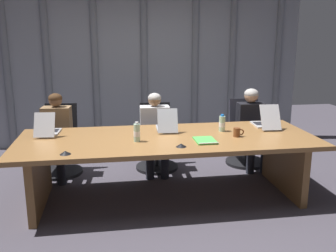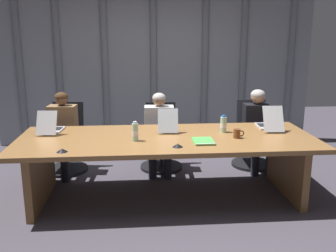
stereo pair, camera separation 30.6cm
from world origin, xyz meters
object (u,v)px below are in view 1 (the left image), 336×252
(office_chair_left_mid, at_px, (156,144))
(person_left_mid, at_px, (155,128))
(laptop_left_end, at_px, (48,130))
(person_center, at_px, (252,123))
(person_left_end, at_px, (56,132))
(conference_mic_middle, at_px, (65,153))
(water_bottle_primary, at_px, (222,124))
(laptop_center, at_px, (265,122))
(laptop_left_mid, at_px, (167,126))
(office_chair_left_end, at_px, (60,148))
(coffee_mug_near, at_px, (237,132))
(conference_mic_left_side, at_px, (181,145))
(office_chair_center, at_px, (246,140))
(water_bottle_secondary, at_px, (137,133))
(spiral_notepad, at_px, (205,140))

(office_chair_left_mid, distance_m, person_left_mid, 0.32)
(laptop_left_end, distance_m, person_center, 2.78)
(person_left_end, bearing_deg, conference_mic_middle, 16.41)
(water_bottle_primary, bearing_deg, laptop_center, 12.48)
(office_chair_left_mid, distance_m, conference_mic_middle, 1.92)
(laptop_center, relative_size, person_left_end, 0.47)
(laptop_left_mid, relative_size, office_chair_left_end, 0.48)
(laptop_left_mid, xyz_separation_m, coffee_mug_near, (0.75, -0.42, -0.00))
(person_left_end, distance_m, conference_mic_middle, 1.40)
(laptop_left_end, xyz_separation_m, person_left_end, (0.01, 0.55, -0.16))
(office_chair_left_end, xyz_separation_m, water_bottle_primary, (2.03, -0.89, 0.48))
(person_center, bearing_deg, conference_mic_left_side, -42.90)
(office_chair_center, xyz_separation_m, person_center, (0.02, -0.16, 0.30))
(laptop_left_end, bearing_deg, laptop_left_mid, -86.43)
(coffee_mug_near, height_order, conference_mic_left_side, coffee_mug_near)
(office_chair_left_mid, xyz_separation_m, person_center, (1.36, -0.16, 0.30))
(person_left_mid, xyz_separation_m, water_bottle_primary, (0.72, -0.73, 0.21))
(person_left_mid, bearing_deg, person_center, 92.22)
(laptop_left_end, distance_m, office_chair_center, 2.83)
(office_chair_left_mid, bearing_deg, conference_mic_left_side, 5.74)
(laptop_center, bearing_deg, person_left_end, 81.07)
(office_chair_left_end, height_order, person_left_end, person_left_end)
(person_left_end, relative_size, water_bottle_secondary, 5.14)
(person_left_end, xyz_separation_m, person_center, (2.71, 0.00, 0.01))
(coffee_mug_near, relative_size, conference_mic_middle, 1.13)
(person_left_end, bearing_deg, water_bottle_primary, 75.50)
(water_bottle_secondary, distance_m, conference_mic_middle, 0.81)
(water_bottle_primary, bearing_deg, coffee_mug_near, -69.83)
(person_center, relative_size, water_bottle_secondary, 5.15)
(laptop_left_end, xyz_separation_m, person_left_mid, (1.33, 0.55, -0.17))
(conference_mic_middle, bearing_deg, laptop_left_mid, 35.22)
(office_chair_left_end, height_order, spiral_notepad, office_chair_left_end)
(office_chair_center, bearing_deg, conference_mic_left_side, -38.01)
(person_left_mid, relative_size, conference_mic_middle, 9.96)
(coffee_mug_near, relative_size, spiral_notepad, 0.41)
(laptop_left_mid, relative_size, laptop_center, 0.86)
(laptop_left_end, height_order, office_chair_left_end, laptop_left_end)
(conference_mic_middle, bearing_deg, spiral_notepad, 9.27)
(office_chair_center, bearing_deg, spiral_notepad, -33.80)
(water_bottle_secondary, relative_size, spiral_notepad, 0.71)
(person_left_mid, bearing_deg, office_chair_left_mid, 171.15)
(office_chair_left_mid, relative_size, conference_mic_left_side, 8.35)
(spiral_notepad, bearing_deg, laptop_left_end, 161.93)
(laptop_left_end, relative_size, laptop_left_mid, 1.01)
(office_chair_left_mid, height_order, person_center, person_center)
(coffee_mug_near, relative_size, conference_mic_left_side, 1.13)
(office_chair_left_mid, relative_size, person_left_mid, 0.84)
(office_chair_left_mid, height_order, conference_mic_left_side, office_chair_left_mid)
(laptop_center, relative_size, conference_mic_middle, 4.76)
(person_left_mid, bearing_deg, water_bottle_primary, 46.69)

